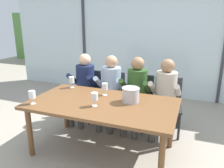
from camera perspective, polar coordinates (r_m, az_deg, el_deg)
ground at (r=4.06m, az=3.33°, el=-9.39°), size 14.00×14.00×0.00m
window_glass_panel at (r=5.21m, az=9.01°, el=11.16°), size 7.11×0.03×2.60m
window_mullion_left at (r=5.74m, az=-7.16°, el=11.73°), size 0.06×0.06×2.60m
hillside_vineyard at (r=9.15m, az=14.35°, el=11.19°), size 13.11×2.40×1.97m
dining_table at (r=2.94m, az=-2.46°, el=-5.98°), size 1.91×1.06×0.72m
chair_near_curtain at (r=4.08m, az=-6.19°, el=-1.65°), size 0.48×0.48×0.87m
chair_left_of_center at (r=3.91m, az=-0.19°, el=-2.38°), size 0.45×0.45×0.87m
chair_center at (r=3.78m, az=6.97°, el=-3.19°), size 0.49×0.49×0.87m
chair_right_of_center at (r=3.66m, az=14.00°, el=-4.24°), size 0.49×0.49×0.87m
person_navy_polo at (r=3.90m, az=-7.28°, el=0.10°), size 0.47×0.62×1.19m
person_pale_blue_shirt at (r=3.70m, az=-0.49°, el=-0.68°), size 0.48×0.63×1.19m
person_olive_shirt at (r=3.57m, az=6.08°, el=-1.43°), size 0.46×0.61×1.19m
person_beige_jumper at (r=3.49m, az=13.37°, el=-2.23°), size 0.48×0.62×1.19m
ice_bucket_primary at (r=2.90m, az=4.79°, el=-2.71°), size 0.23×0.23×0.19m
wine_glass_by_left_taster at (r=3.53m, az=-10.29°, el=0.93°), size 0.08×0.08×0.17m
wine_glass_near_bucket at (r=2.76m, az=-4.51°, el=-3.34°), size 0.08×0.08×0.17m
wine_glass_center_pour at (r=3.13m, az=-1.88°, el=-0.81°), size 0.08×0.08×0.17m
wine_glass_by_right_taster at (r=2.99m, az=-19.78°, el=-2.69°), size 0.08×0.08×0.17m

